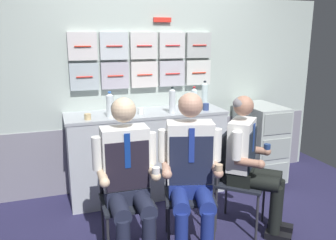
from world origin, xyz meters
The scene contains 16 objects.
galley_bulkhead centered at (-0.01, 1.37, 1.07)m, with size 4.20×0.14×2.15m.
galley_counter centered at (-0.18, 1.09, 0.47)m, with size 1.71×0.53×0.93m.
service_trolley centered at (1.18, 0.97, 0.50)m, with size 0.40×0.65×0.94m.
folding_chair_left centered at (-0.62, 0.18, 0.53)m, with size 0.41×0.41×0.85m.
crew_member_left centered at (-0.63, 0.02, 0.71)m, with size 0.50×0.62×1.28m.
folding_chair_right centered at (-0.09, 0.12, 0.53)m, with size 0.49×0.49×0.85m.
crew_member_right centered at (-0.13, -0.03, 0.72)m, with size 0.53×0.69×1.30m.
folding_chair_by_counter centered at (0.37, 0.19, 0.53)m, with size 0.57×0.57×0.85m.
crew_member_by_counter centered at (0.49, 0.08, 0.67)m, with size 0.63×0.61×1.23m.
water_bottle_short centered at (0.48, 1.07, 1.08)m, with size 0.07×0.07×0.31m.
water_bottle_tall centered at (-0.59, 0.98, 1.05)m, with size 0.07×0.07×0.26m.
sparkling_bottle_green centered at (0.06, 0.95, 1.07)m, with size 0.07×0.07×0.28m.
water_bottle_clear centered at (0.40, 1.17, 1.04)m, with size 0.07×0.07×0.24m.
coffee_cup_white centered at (-0.26, 1.01, 0.97)m, with size 0.06×0.06×0.07m.
espresso_cup_small centered at (-0.81, 0.93, 0.96)m, with size 0.07×0.07×0.06m.
paper_cup_tan centered at (0.46, 0.97, 0.97)m, with size 0.07×0.07×0.08m.
Camera 1 is at (-1.12, -2.40, 1.73)m, focal length 36.96 mm.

